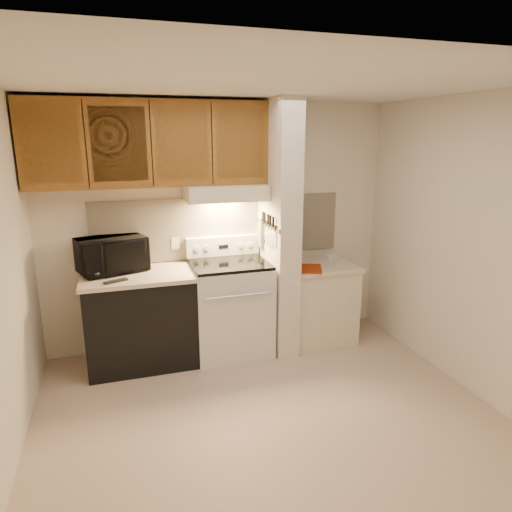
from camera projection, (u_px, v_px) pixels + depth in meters
name	position (u px, v px, depth m)	size (l,w,h in m)	color
floor	(266.00, 412.00, 3.67)	(3.60, 3.60, 0.00)	#C6AB96
ceiling	(269.00, 82.00, 3.03)	(3.60, 3.60, 0.00)	white
wall_back	(221.00, 226.00, 4.73)	(3.60, 0.02, 2.50)	silver
wall_right	(468.00, 246.00, 3.87)	(0.02, 3.00, 2.50)	silver
backsplash	(221.00, 227.00, 4.73)	(2.60, 0.02, 0.63)	#F4E5C6
range_body	(230.00, 309.00, 4.62)	(0.76, 0.65, 0.92)	silver
oven_window	(238.00, 316.00, 4.32)	(0.50, 0.01, 0.30)	black
oven_handle	(239.00, 296.00, 4.23)	(0.02, 0.02, 0.65)	silver
cooktop	(229.00, 264.00, 4.50)	(0.74, 0.64, 0.03)	black
range_backguard	(223.00, 246.00, 4.73)	(0.76, 0.08, 0.20)	silver
range_display	(224.00, 247.00, 4.69)	(0.10, 0.01, 0.04)	black
range_knob_left_outer	(197.00, 249.00, 4.61)	(0.05, 0.05, 0.02)	silver
range_knob_left_inner	(206.00, 248.00, 4.64)	(0.05, 0.05, 0.02)	silver
range_knob_right_inner	(240.00, 245.00, 4.74)	(0.05, 0.05, 0.02)	silver
range_knob_right_outer	(250.00, 245.00, 4.77)	(0.05, 0.05, 0.02)	silver
dishwasher_front	(141.00, 321.00, 4.38)	(1.00, 0.63, 0.87)	black
left_countertop	(138.00, 276.00, 4.26)	(1.04, 0.67, 0.04)	beige
spoon_rest	(116.00, 281.00, 4.01)	(0.21, 0.07, 0.01)	black
teal_jar	(98.00, 265.00, 4.35)	(0.10, 0.10, 0.11)	#1E5A4F
outlet	(175.00, 243.00, 4.61)	(0.08, 0.01, 0.12)	beige
microwave	(112.00, 255.00, 4.28)	(0.59, 0.40, 0.33)	black
partition_pillar	(279.00, 229.00, 4.56)	(0.22, 0.70, 2.50)	silver
pillar_trim	(268.00, 225.00, 4.51)	(0.01, 0.70, 0.04)	brown
knife_strip	(269.00, 224.00, 4.46)	(0.02, 0.42, 0.04)	black
knife_blade_a	(273.00, 238.00, 4.33)	(0.01, 0.04, 0.16)	silver
knife_handle_a	(273.00, 222.00, 4.29)	(0.02, 0.02, 0.10)	black
knife_blade_b	(271.00, 237.00, 4.40)	(0.01, 0.04, 0.18)	silver
knife_handle_b	(270.00, 220.00, 4.37)	(0.02, 0.02, 0.10)	black
knife_blade_c	(268.00, 236.00, 4.47)	(0.01, 0.04, 0.20)	silver
knife_handle_c	(268.00, 219.00, 4.43)	(0.02, 0.02, 0.10)	black
knife_blade_d	(265.00, 232.00, 4.55)	(0.01, 0.04, 0.16)	silver
knife_handle_d	(265.00, 217.00, 4.52)	(0.02, 0.02, 0.10)	black
knife_blade_e	(263.00, 232.00, 4.62)	(0.01, 0.04, 0.18)	silver
knife_handle_e	(263.00, 216.00, 4.58)	(0.02, 0.02, 0.10)	black
oven_mitt	(261.00, 234.00, 4.70)	(0.03, 0.11, 0.26)	gray
right_cab_base	(318.00, 304.00, 4.91)	(0.70, 0.60, 0.81)	beige
right_countertop	(319.00, 266.00, 4.80)	(0.74, 0.64, 0.04)	beige
red_folder	(309.00, 269.00, 4.60)	(0.25, 0.33, 0.01)	#992609
white_box	(330.00, 256.00, 5.02)	(0.14, 0.09, 0.04)	white
range_hood	(225.00, 192.00, 4.44)	(0.78, 0.44, 0.15)	beige
hood_lip	(231.00, 199.00, 4.25)	(0.78, 0.04, 0.06)	beige
upper_cabinets	(150.00, 144.00, 4.16)	(2.18, 0.33, 0.77)	brown
cab_door_a	(51.00, 145.00, 3.78)	(0.46, 0.01, 0.63)	brown
cab_gap_a	(86.00, 144.00, 3.85)	(0.01, 0.01, 0.73)	black
cab_door_b	(119.00, 144.00, 3.93)	(0.46, 0.01, 0.63)	brown
cab_gap_b	(151.00, 144.00, 4.01)	(0.01, 0.01, 0.73)	black
cab_door_c	(182.00, 144.00, 4.09)	(0.46, 0.01, 0.63)	brown
cab_gap_c	(212.00, 144.00, 4.17)	(0.01, 0.01, 0.73)	black
cab_door_d	(241.00, 144.00, 4.25)	(0.46, 0.01, 0.63)	brown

